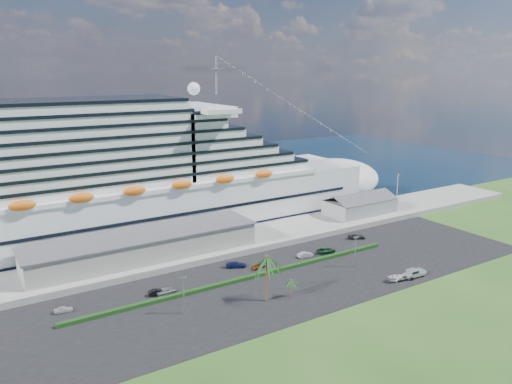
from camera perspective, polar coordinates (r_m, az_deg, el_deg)
ground at (r=115.49m, az=6.58°, el=-11.85°), size 420.00×420.00×0.00m
asphalt_lot at (r=123.39m, az=3.35°, el=-9.99°), size 140.00×38.00×0.12m
wharf at (r=145.92m, az=-3.30°, el=-5.78°), size 240.00×20.00×1.80m
water at (r=226.22m, az=-14.41°, el=0.69°), size 420.00×160.00×0.02m
cruise_ship at (r=154.84m, az=-14.73°, el=1.02°), size 191.00×38.00×54.00m
terminal_building at (r=135.02m, az=-12.69°, el=-5.91°), size 61.00×15.00×6.30m
port_shed at (r=174.72m, az=11.78°, el=-1.53°), size 24.00×12.31×7.37m
flagpole at (r=186.48m, az=15.85°, el=0.43°), size 1.08×0.16×12.00m
hedge at (r=122.98m, az=-1.10°, el=-9.80°), size 88.00×1.10×0.90m
lamp_post_left at (r=106.18m, az=-8.28°, el=-11.12°), size 1.60×0.35×8.27m
lamp_post_right at (r=131.25m, az=11.33°, el=-6.27°), size 1.60×0.35×8.27m
palm_tall at (r=109.29m, az=1.25°, el=-8.01°), size 8.82×8.82×11.13m
palm_short at (r=113.23m, az=4.03°, el=-10.28°), size 3.53×3.53×4.56m
parked_car_0 at (r=115.14m, az=-21.15°, el=-12.41°), size 3.92×1.92×1.29m
parked_car_1 at (r=117.29m, az=-11.16°, el=-11.15°), size 4.61×2.38×1.45m
parked_car_2 at (r=117.57m, az=-10.18°, el=-11.06°), size 5.14×2.70×1.38m
parked_car_3 at (r=130.10m, az=-2.30°, el=-8.29°), size 5.67×4.14×1.53m
parked_car_4 at (r=129.32m, az=0.23°, el=-8.46°), size 4.14×2.38×1.33m
parked_car_5 at (r=137.33m, az=5.65°, el=-7.14°), size 4.56×2.18×1.44m
parked_car_6 at (r=140.90m, az=8.00°, el=-6.65°), size 5.68×3.39×1.48m
parked_car_7 at (r=153.85m, az=11.39°, el=-5.01°), size 5.49×3.97×1.48m
pickup_truck at (r=129.98m, az=17.62°, el=-8.80°), size 6.14×2.59×2.12m
boat_trailer at (r=126.65m, az=15.82°, el=-9.32°), size 5.84×4.24×1.62m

